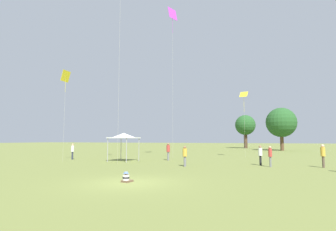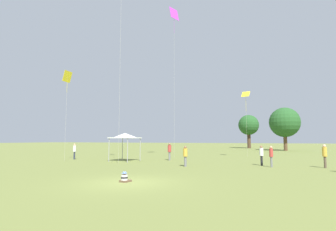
% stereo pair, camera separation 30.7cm
% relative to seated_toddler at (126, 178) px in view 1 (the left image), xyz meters
% --- Properties ---
extents(ground_plane, '(300.00, 300.00, 0.00)m').
position_rel_seated_toddler_xyz_m(ground_plane, '(0.27, -0.07, -0.21)').
color(ground_plane, olive).
extents(seated_toddler, '(0.53, 0.61, 0.54)m').
position_rel_seated_toddler_xyz_m(seated_toddler, '(0.00, 0.00, 0.00)').
color(seated_toddler, brown).
rests_on(seated_toddler, ground).
extents(person_standing_0, '(0.38, 0.38, 1.67)m').
position_rel_seated_toddler_xyz_m(person_standing_0, '(0.71, 8.57, 0.78)').
color(person_standing_0, slate).
rests_on(person_standing_0, ground).
extents(person_standing_1, '(0.37, 0.37, 1.74)m').
position_rel_seated_toddler_xyz_m(person_standing_1, '(-13.05, 11.65, 0.84)').
color(person_standing_1, '#282D42').
rests_on(person_standing_1, ground).
extents(person_standing_2, '(0.38, 0.38, 1.82)m').
position_rel_seated_toddler_xyz_m(person_standing_2, '(-2.66, 13.98, 0.88)').
color(person_standing_2, slate).
rests_on(person_standing_2, ground).
extents(person_standing_3, '(0.42, 0.42, 1.68)m').
position_rel_seated_toddler_xyz_m(person_standing_3, '(6.52, 11.56, 0.80)').
color(person_standing_3, black).
rests_on(person_standing_3, ground).
extents(person_standing_5, '(0.48, 0.48, 1.81)m').
position_rel_seated_toddler_xyz_m(person_standing_5, '(11.16, 11.29, 0.88)').
color(person_standing_5, brown).
rests_on(person_standing_5, ground).
extents(person_standing_6, '(0.35, 0.35, 1.68)m').
position_rel_seated_toddler_xyz_m(person_standing_6, '(7.28, 10.46, 0.81)').
color(person_standing_6, slate).
rests_on(person_standing_6, ground).
extents(canopy_tent, '(2.73, 2.73, 2.85)m').
position_rel_seated_toddler_xyz_m(canopy_tent, '(-6.51, 11.34, 2.35)').
color(canopy_tent, white).
rests_on(canopy_tent, ground).
extents(kite_0, '(1.06, 0.84, 8.15)m').
position_rel_seated_toddler_xyz_m(kite_0, '(4.75, 21.25, 7.35)').
color(kite_0, yellow).
rests_on(kite_0, ground).
extents(kite_1, '(0.88, 1.51, 18.72)m').
position_rel_seated_toddler_xyz_m(kite_1, '(-3.42, 17.79, 17.34)').
color(kite_1, '#B738C6').
rests_on(kite_1, ground).
extents(kite_2, '(0.38, 1.15, 9.15)m').
position_rel_seated_toddler_xyz_m(kite_2, '(-11.90, 8.87, 8.21)').
color(kite_2, yellow).
rests_on(kite_2, ground).
extents(distant_tree_0, '(5.83, 5.83, 8.47)m').
position_rel_seated_toddler_xyz_m(distant_tree_0, '(10.47, 43.97, 5.32)').
color(distant_tree_0, brown).
rests_on(distant_tree_0, ground).
extents(distant_tree_1, '(5.05, 5.05, 8.38)m').
position_rel_seated_toddler_xyz_m(distant_tree_1, '(2.92, 56.83, 5.55)').
color(distant_tree_1, '#473323').
rests_on(distant_tree_1, ground).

